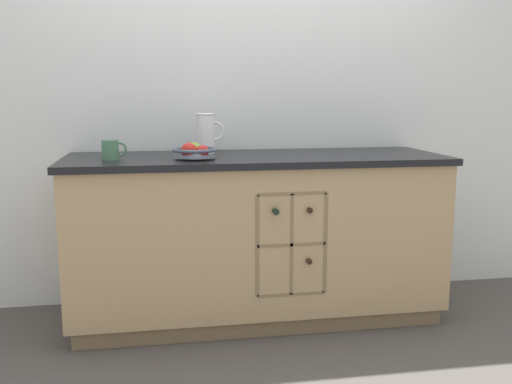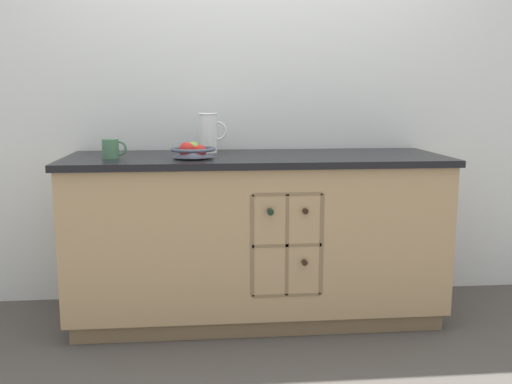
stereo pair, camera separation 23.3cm
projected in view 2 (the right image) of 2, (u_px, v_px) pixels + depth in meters
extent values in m
plane|color=#4C4742|center=(256.00, 315.00, 3.19)|extent=(14.00, 14.00, 0.00)
cube|color=silver|center=(250.00, 85.00, 3.35)|extent=(4.40, 0.06, 2.55)
cube|color=olive|center=(256.00, 308.00, 3.18)|extent=(1.91, 0.58, 0.09)
cube|color=tan|center=(256.00, 232.00, 3.11)|extent=(1.97, 0.64, 0.77)
cube|color=black|center=(256.00, 159.00, 3.04)|extent=(2.01, 0.68, 0.03)
cube|color=olive|center=(284.00, 240.00, 2.90)|extent=(0.35, 0.01, 0.51)
cube|color=olive|center=(251.00, 244.00, 2.83)|extent=(0.02, 0.10, 0.51)
cube|color=olive|center=(320.00, 242.00, 2.86)|extent=(0.02, 0.10, 0.51)
cube|color=olive|center=(285.00, 292.00, 2.89)|extent=(0.35, 0.10, 0.02)
cube|color=olive|center=(286.00, 243.00, 2.85)|extent=(0.35, 0.10, 0.02)
cube|color=olive|center=(286.00, 192.00, 2.80)|extent=(0.35, 0.10, 0.02)
cube|color=olive|center=(286.00, 243.00, 2.85)|extent=(0.02, 0.10, 0.51)
cylinder|color=black|center=(299.00, 254.00, 2.97)|extent=(0.07, 0.19, 0.07)
cylinder|color=black|center=(304.00, 261.00, 2.83)|extent=(0.03, 0.08, 0.03)
cylinder|color=black|center=(267.00, 206.00, 2.89)|extent=(0.08, 0.18, 0.08)
cylinder|color=black|center=(270.00, 211.00, 2.76)|extent=(0.03, 0.08, 0.03)
cylinder|color=black|center=(299.00, 204.00, 2.95)|extent=(0.07, 0.22, 0.07)
cylinder|color=black|center=(304.00, 210.00, 2.80)|extent=(0.03, 0.09, 0.03)
cylinder|color=#4C5666|center=(193.00, 158.00, 2.89)|extent=(0.10, 0.10, 0.01)
cone|color=#4C5666|center=(193.00, 152.00, 2.88)|extent=(0.21, 0.21, 0.05)
torus|color=#4C5666|center=(193.00, 149.00, 2.88)|extent=(0.23, 0.23, 0.02)
sphere|color=red|center=(200.00, 151.00, 2.86)|extent=(0.07, 0.07, 0.07)
sphere|color=red|center=(187.00, 150.00, 2.86)|extent=(0.08, 0.08, 0.08)
sphere|color=#7FA838|center=(193.00, 149.00, 2.92)|extent=(0.08, 0.08, 0.08)
cylinder|color=white|center=(208.00, 133.00, 3.17)|extent=(0.10, 0.10, 0.22)
torus|color=white|center=(208.00, 114.00, 3.16)|extent=(0.10, 0.10, 0.01)
torus|color=white|center=(217.00, 131.00, 3.18)|extent=(0.11, 0.01, 0.11)
cylinder|color=#4C7A56|center=(110.00, 149.00, 2.89)|extent=(0.08, 0.08, 0.10)
torus|color=#4C7A56|center=(119.00, 148.00, 2.89)|extent=(0.08, 0.01, 0.08)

